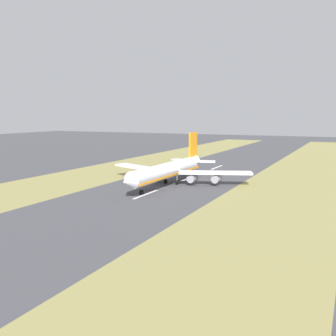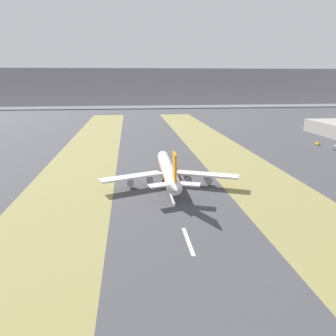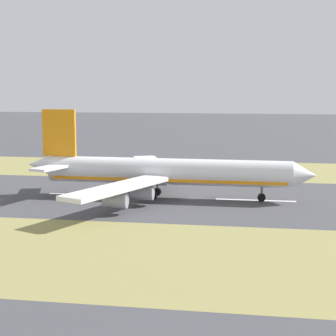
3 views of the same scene
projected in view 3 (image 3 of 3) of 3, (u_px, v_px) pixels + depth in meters
ground_plane at (194, 198)px, 129.03m from camera, size 800.00×800.00×0.00m
grass_median_west at (211, 170)px, 172.98m from camera, size 40.00×600.00×0.01m
grass_median_east at (159, 256)px, 85.09m from camera, size 40.00×600.00×0.01m
centreline_dash_mid at (85, 195)px, 133.15m from camera, size 1.20×18.00×0.01m
centreline_dash_far at (256, 200)px, 126.79m from camera, size 1.20×18.00×0.01m
airplane_main_jet at (160, 172)px, 128.71m from camera, size 64.13×67.08×20.20m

